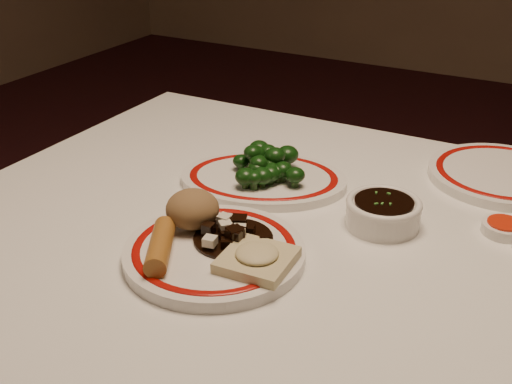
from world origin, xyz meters
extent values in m
cube|color=white|center=(0.00, 0.00, 0.73)|extent=(1.20, 0.90, 0.04)
cylinder|color=black|center=(-0.54, 0.39, 0.35)|extent=(0.06, 0.06, 0.71)
cylinder|color=white|center=(-0.11, -0.12, 0.76)|extent=(0.33, 0.33, 0.02)
torus|color=#990D07|center=(-0.11, -0.12, 0.77)|extent=(0.29, 0.29, 0.00)
ellipsoid|color=olive|center=(-0.17, -0.09, 0.80)|extent=(0.08, 0.08, 0.06)
cylinder|color=#A86C29|center=(-0.16, -0.17, 0.78)|extent=(0.08, 0.11, 0.03)
cube|color=beige|center=(-0.04, -0.13, 0.78)|extent=(0.09, 0.09, 0.01)
ellipsoid|color=beige|center=(-0.04, -0.13, 0.79)|extent=(0.06, 0.06, 0.02)
cylinder|color=black|center=(-0.10, -0.09, 0.77)|extent=(0.11, 0.11, 0.00)
cube|color=black|center=(-0.12, -0.08, 0.78)|extent=(0.02, 0.02, 0.02)
cube|color=black|center=(-0.09, -0.11, 0.79)|extent=(0.03, 0.03, 0.02)
cube|color=black|center=(-0.09, -0.11, 0.78)|extent=(0.02, 0.02, 0.02)
cube|color=black|center=(-0.05, -0.08, 0.78)|extent=(0.02, 0.02, 0.02)
cube|color=black|center=(-0.10, -0.08, 0.79)|extent=(0.03, 0.03, 0.02)
cube|color=black|center=(-0.11, -0.08, 0.78)|extent=(0.03, 0.03, 0.02)
cube|color=black|center=(-0.10, -0.10, 0.78)|extent=(0.03, 0.03, 0.02)
cube|color=black|center=(-0.09, -0.12, 0.78)|extent=(0.02, 0.02, 0.02)
cube|color=black|center=(-0.08, -0.07, 0.78)|extent=(0.02, 0.02, 0.02)
cube|color=black|center=(-0.13, -0.11, 0.79)|extent=(0.02, 0.02, 0.02)
cube|color=beige|center=(-0.09, -0.10, 0.79)|extent=(0.02, 0.02, 0.01)
cube|color=beige|center=(-0.09, -0.10, 0.78)|extent=(0.02, 0.02, 0.01)
cube|color=beige|center=(-0.11, -0.13, 0.78)|extent=(0.02, 0.02, 0.01)
cube|color=beige|center=(-0.11, -0.10, 0.79)|extent=(0.02, 0.02, 0.01)
cube|color=beige|center=(-0.12, -0.08, 0.79)|extent=(0.02, 0.02, 0.01)
torus|color=#990D07|center=(-0.16, 0.12, 0.77)|extent=(0.31, 0.31, 0.00)
cylinder|color=#23471C|center=(-0.17, 0.06, 0.77)|extent=(0.01, 0.01, 0.01)
ellipsoid|color=#0F350D|center=(-0.17, 0.06, 0.79)|extent=(0.03, 0.03, 0.03)
cylinder|color=#23471C|center=(-0.20, 0.14, 0.77)|extent=(0.01, 0.01, 0.01)
ellipsoid|color=#0F350D|center=(-0.20, 0.14, 0.78)|extent=(0.04, 0.04, 0.03)
cylinder|color=#23471C|center=(-0.19, 0.14, 0.77)|extent=(0.01, 0.01, 0.01)
ellipsoid|color=#0F350D|center=(-0.19, 0.14, 0.79)|extent=(0.03, 0.03, 0.02)
cylinder|color=#23471C|center=(-0.15, 0.12, 0.77)|extent=(0.01, 0.01, 0.01)
ellipsoid|color=#0F350D|center=(-0.15, 0.12, 0.79)|extent=(0.04, 0.04, 0.03)
cylinder|color=#23471C|center=(-0.15, 0.06, 0.77)|extent=(0.01, 0.01, 0.01)
ellipsoid|color=#0F350D|center=(-0.15, 0.06, 0.79)|extent=(0.03, 0.03, 0.02)
cylinder|color=#23471C|center=(-0.14, 0.08, 0.77)|extent=(0.01, 0.01, 0.01)
ellipsoid|color=#0F350D|center=(-0.14, 0.08, 0.78)|extent=(0.03, 0.03, 0.03)
cylinder|color=#23471C|center=(-0.21, 0.12, 0.77)|extent=(0.01, 0.01, 0.01)
ellipsoid|color=#0F350D|center=(-0.21, 0.12, 0.78)|extent=(0.03, 0.03, 0.02)
cylinder|color=#23471C|center=(-0.15, 0.09, 0.77)|extent=(0.01, 0.01, 0.01)
ellipsoid|color=#0F350D|center=(-0.15, 0.09, 0.78)|extent=(0.03, 0.03, 0.02)
cylinder|color=#23471C|center=(-0.14, 0.10, 0.77)|extent=(0.01, 0.01, 0.01)
ellipsoid|color=#0F350D|center=(-0.14, 0.10, 0.79)|extent=(0.03, 0.03, 0.02)
cylinder|color=#23471C|center=(-0.10, 0.10, 0.77)|extent=(0.01, 0.01, 0.01)
ellipsoid|color=#0F350D|center=(-0.10, 0.10, 0.79)|extent=(0.03, 0.03, 0.03)
cylinder|color=#23471C|center=(-0.16, 0.09, 0.77)|extent=(0.01, 0.01, 0.02)
ellipsoid|color=#0F350D|center=(-0.16, 0.09, 0.79)|extent=(0.03, 0.03, 0.03)
cylinder|color=#23471C|center=(-0.13, 0.11, 0.77)|extent=(0.01, 0.01, 0.01)
ellipsoid|color=#0F350D|center=(-0.13, 0.11, 0.78)|extent=(0.03, 0.03, 0.02)
cylinder|color=#23471C|center=(-0.12, 0.11, 0.77)|extent=(0.01, 0.01, 0.01)
ellipsoid|color=#0F350D|center=(-0.12, 0.11, 0.79)|extent=(0.03, 0.03, 0.03)
cylinder|color=#23471C|center=(-0.16, 0.14, 0.77)|extent=(0.01, 0.01, 0.01)
ellipsoid|color=#0F350D|center=(-0.16, 0.14, 0.79)|extent=(0.03, 0.03, 0.02)
cylinder|color=#23471C|center=(-0.14, 0.16, 0.77)|extent=(0.01, 0.01, 0.01)
ellipsoid|color=#0F350D|center=(-0.14, 0.16, 0.79)|extent=(0.04, 0.04, 0.03)
cylinder|color=#23471C|center=(-0.19, 0.16, 0.77)|extent=(0.01, 0.01, 0.02)
ellipsoid|color=#0F350D|center=(-0.19, 0.16, 0.79)|extent=(0.04, 0.04, 0.03)
cylinder|color=#23471C|center=(-0.14, 0.10, 0.77)|extent=(0.01, 0.01, 0.01)
ellipsoid|color=#0F350D|center=(-0.14, 0.10, 0.78)|extent=(0.03, 0.03, 0.03)
ellipsoid|color=#0F350D|center=(-0.18, 0.12, 0.80)|extent=(0.03, 0.03, 0.02)
ellipsoid|color=#0F350D|center=(-0.15, 0.12, 0.79)|extent=(0.03, 0.03, 0.02)
ellipsoid|color=#0F350D|center=(-0.18, 0.12, 0.80)|extent=(0.03, 0.03, 0.02)
ellipsoid|color=#0F350D|center=(-0.17, 0.15, 0.80)|extent=(0.03, 0.03, 0.02)
ellipsoid|color=#0F350D|center=(-0.16, 0.09, 0.80)|extent=(0.03, 0.03, 0.02)
ellipsoid|color=#0F350D|center=(-0.14, 0.12, 0.80)|extent=(0.03, 0.03, 0.03)
ellipsoid|color=#0F350D|center=(-0.17, 0.11, 0.80)|extent=(0.03, 0.03, 0.02)
cylinder|color=white|center=(0.06, 0.08, 0.77)|extent=(0.11, 0.11, 0.04)
cylinder|color=black|center=(0.06, 0.08, 0.79)|extent=(0.09, 0.09, 0.00)
cylinder|color=white|center=(0.23, 0.14, 0.76)|extent=(0.06, 0.06, 0.02)
cylinder|color=red|center=(0.23, 0.14, 0.77)|extent=(0.05, 0.05, 0.00)
cylinder|color=white|center=(0.19, 0.33, 0.76)|extent=(0.30, 0.30, 0.02)
torus|color=#990D07|center=(0.19, 0.33, 0.77)|extent=(0.26, 0.26, 0.00)
camera|label=1|loc=(0.30, -0.75, 1.23)|focal=45.00mm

